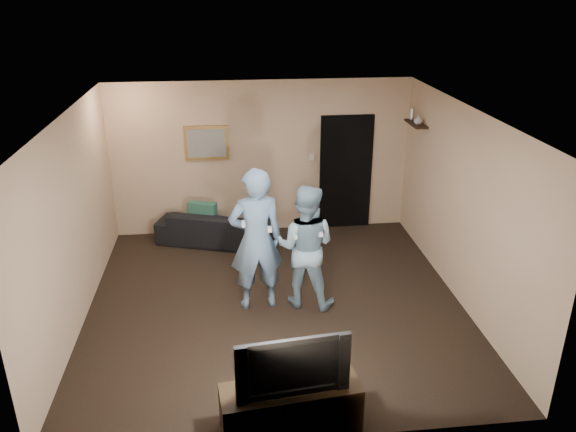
{
  "coord_description": "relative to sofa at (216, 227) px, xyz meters",
  "views": [
    {
      "loc": [
        -0.57,
        -6.57,
        4.06
      ],
      "look_at": [
        0.2,
        0.3,
        1.15
      ],
      "focal_mm": 35.0,
      "sensor_mm": 36.0,
      "label": 1
    }
  ],
  "objects": [
    {
      "name": "sofa",
      "position": [
        0.0,
        0.0,
        0.0
      ],
      "size": [
        2.02,
        1.29,
        0.55
      ],
      "primitive_type": "imported",
      "rotation": [
        0.0,
        0.0,
        2.82
      ],
      "color": "black",
      "rests_on": "ground"
    },
    {
      "name": "tv_console",
      "position": [
        0.75,
        -4.37,
        -0.03
      ],
      "size": [
        1.38,
        0.58,
        0.48
      ],
      "primitive_type": "cube",
      "rotation": [
        0.0,
        0.0,
        0.11
      ],
      "color": "black",
      "rests_on": "ground"
    },
    {
      "name": "wall_right",
      "position": [
        3.31,
        -2.05,
        1.02
      ],
      "size": [
        0.04,
        5.0,
        2.6
      ],
      "primitive_type": "cube",
      "color": "tan",
      "rests_on": "ground"
    },
    {
      "name": "painting_frame",
      "position": [
        -0.09,
        0.43,
        1.32
      ],
      "size": [
        0.72,
        0.05,
        0.57
      ],
      "primitive_type": "cube",
      "color": "olive",
      "rests_on": "wall_back"
    },
    {
      "name": "wii_player_right",
      "position": [
        1.21,
        -2.08,
        0.57
      ],
      "size": [
        0.99,
        0.87,
        1.69
      ],
      "color": "#81A6BC",
      "rests_on": "ground"
    },
    {
      "name": "wall_back",
      "position": [
        0.81,
        0.45,
        1.02
      ],
      "size": [
        5.0,
        0.04,
        2.6
      ],
      "primitive_type": "cube",
      "color": "tan",
      "rests_on": "ground"
    },
    {
      "name": "throw_pillow",
      "position": [
        -0.2,
        0.0,
        0.2
      ],
      "size": [
        0.49,
        0.3,
        0.47
      ],
      "primitive_type": "cube",
      "rotation": [
        0.0,
        0.0,
        -0.35
      ],
      "color": "#17473B",
      "rests_on": "sofa"
    },
    {
      "name": "ceiling",
      "position": [
        0.81,
        -2.05,
        2.32
      ],
      "size": [
        5.0,
        5.0,
        0.04
      ],
      "primitive_type": "cube",
      "color": "silver",
      "rests_on": "wall_back"
    },
    {
      "name": "ground",
      "position": [
        0.81,
        -2.05,
        -0.28
      ],
      "size": [
        5.0,
        5.0,
        0.0
      ],
      "primitive_type": "plane",
      "color": "black",
      "rests_on": "ground"
    },
    {
      "name": "painting_canvas",
      "position": [
        -0.09,
        0.4,
        1.32
      ],
      "size": [
        0.62,
        0.01,
        0.47
      ],
      "primitive_type": "cube",
      "color": "slate",
      "rests_on": "painting_frame"
    },
    {
      "name": "light_switch",
      "position": [
        1.66,
        0.43,
        1.02
      ],
      "size": [
        0.08,
        0.02,
        0.12
      ],
      "primitive_type": "cube",
      "color": "silver",
      "rests_on": "wall_back"
    },
    {
      "name": "doorway",
      "position": [
        2.26,
        0.42,
        0.72
      ],
      "size": [
        0.9,
        0.06,
        2.0
      ],
      "primitive_type": "cube",
      "color": "black",
      "rests_on": "ground"
    },
    {
      "name": "television",
      "position": [
        0.75,
        -4.37,
        0.52
      ],
      "size": [
        1.08,
        0.26,
        0.62
      ],
      "primitive_type": "imported",
      "rotation": [
        0.0,
        0.0,
        0.11
      ],
      "color": "black",
      "rests_on": "tv_console"
    },
    {
      "name": "wii_player_left",
      "position": [
        0.57,
        -2.07,
        0.7
      ],
      "size": [
        0.76,
        0.56,
        1.94
      ],
      "color": "#6589B0",
      "rests_on": "ground"
    },
    {
      "name": "shelf_figurine",
      "position": [
        3.2,
        -0.02,
        1.82
      ],
      "size": [
        0.06,
        0.06,
        0.18
      ],
      "primitive_type": "cylinder",
      "color": "silver",
      "rests_on": "wall_shelf"
    },
    {
      "name": "wall_left",
      "position": [
        -1.69,
        -2.05,
        1.02
      ],
      "size": [
        0.04,
        5.0,
        2.6
      ],
      "primitive_type": "cube",
      "color": "tan",
      "rests_on": "ground"
    },
    {
      "name": "wall_front",
      "position": [
        0.81,
        -4.55,
        1.02
      ],
      "size": [
        5.0,
        0.04,
        2.6
      ],
      "primitive_type": "cube",
      "color": "tan",
      "rests_on": "ground"
    },
    {
      "name": "wall_shelf",
      "position": [
        3.2,
        -0.25,
        1.71
      ],
      "size": [
        0.2,
        0.6,
        0.03
      ],
      "primitive_type": "cube",
      "color": "black",
      "rests_on": "wall_right"
    },
    {
      "name": "shelf_vase",
      "position": [
        3.2,
        -0.33,
        1.8
      ],
      "size": [
        0.16,
        0.16,
        0.14
      ],
      "primitive_type": "imported",
      "rotation": [
        0.0,
        0.0,
        0.17
      ],
      "color": "#B7B7BC",
      "rests_on": "wall_shelf"
    }
  ]
}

